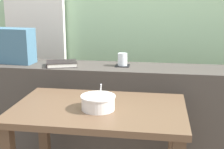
{
  "coord_description": "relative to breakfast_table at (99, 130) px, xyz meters",
  "views": [
    {
      "loc": [
        0.31,
        -1.64,
        1.33
      ],
      "look_at": [
        -0.01,
        0.45,
        0.79
      ],
      "focal_mm": 50.47,
      "sensor_mm": 36.0,
      "label": 1
    }
  ],
  "objects": [
    {
      "name": "closed_book",
      "position": [
        -0.38,
        0.53,
        0.26
      ],
      "size": [
        0.25,
        0.22,
        0.03
      ],
      "color": "black",
      "rests_on": "dark_console_ledge"
    },
    {
      "name": "juice_glass",
      "position": [
        0.06,
        0.59,
        0.29
      ],
      "size": [
        0.07,
        0.07,
        0.09
      ],
      "color": "white",
      "rests_on": "coaster_square"
    },
    {
      "name": "curtain_left_panel",
      "position": [
        -0.83,
        1.19,
        0.66
      ],
      "size": [
        0.56,
        0.06,
        2.5
      ],
      "primitive_type": "cube",
      "color": "silver",
      "rests_on": "ground"
    },
    {
      "name": "throw_pillow",
      "position": [
        -0.77,
        0.57,
        0.37
      ],
      "size": [
        0.33,
        0.17,
        0.26
      ],
      "primitive_type": "cube",
      "rotation": [
        0.0,
        0.0,
        -0.1
      ],
      "color": "#426B84",
      "rests_on": "dark_console_ledge"
    },
    {
      "name": "breakfast_table",
      "position": [
        0.0,
        0.0,
        0.0
      ],
      "size": [
        0.95,
        0.6,
        0.73
      ],
      "color": "brown",
      "rests_on": "ground"
    },
    {
      "name": "dark_console_ledge",
      "position": [
        0.01,
        0.57,
        -0.17
      ],
      "size": [
        2.8,
        0.34,
        0.83
      ],
      "primitive_type": "cube",
      "color": "#423D38",
      "rests_on": "ground"
    },
    {
      "name": "coaster_square",
      "position": [
        0.06,
        0.59,
        0.24
      ],
      "size": [
        0.1,
        0.1,
        0.0
      ],
      "primitive_type": "cube",
      "color": "black",
      "rests_on": "dark_console_ledge"
    },
    {
      "name": "soup_bowl",
      "position": [
        0.0,
        -0.04,
        0.18
      ],
      "size": [
        0.19,
        0.19,
        0.15
      ],
      "color": "silver",
      "rests_on": "breakfast_table"
    }
  ]
}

